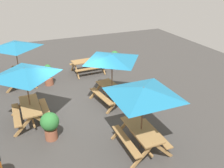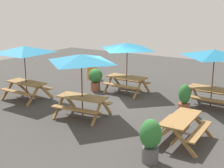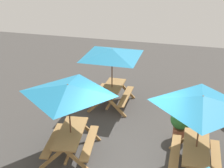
# 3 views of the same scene
# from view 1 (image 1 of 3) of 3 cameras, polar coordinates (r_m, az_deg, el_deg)

# --- Properties ---
(ground_plane) EXTENTS (24.00, 24.00, 0.00)m
(ground_plane) POSITION_cam_1_polar(r_m,az_deg,el_deg) (10.96, -8.49, -5.93)
(ground_plane) COLOR #3D3A38
(ground_plane) RESTS_ON ground
(picnic_table_0) EXTENTS (2.06, 2.06, 2.34)m
(picnic_table_0) POSITION_cam_1_polar(r_m,az_deg,el_deg) (13.32, -21.26, 7.69)
(picnic_table_0) COLOR olive
(picnic_table_0) RESTS_ON ground
(picnic_table_1) EXTENTS (2.25, 2.25, 2.34)m
(picnic_table_1) POSITION_cam_1_polar(r_m,az_deg,el_deg) (10.66, 0.00, 5.30)
(picnic_table_1) COLOR olive
(picnic_table_1) RESTS_ON ground
(picnic_table_2) EXTENTS (2.83, 2.83, 2.34)m
(picnic_table_2) POSITION_cam_1_polar(r_m,az_deg,el_deg) (7.79, 7.16, -2.76)
(picnic_table_2) COLOR olive
(picnic_table_2) RESTS_ON ground
(picnic_table_3) EXTENTS (1.57, 1.83, 0.81)m
(picnic_table_3) POSITION_cam_1_polar(r_m,az_deg,el_deg) (14.50, -5.60, 4.69)
(picnic_table_3) COLOR olive
(picnic_table_3) RESTS_ON ground
(picnic_table_4) EXTENTS (2.01, 2.01, 2.34)m
(picnic_table_4) POSITION_cam_1_polar(r_m,az_deg,el_deg) (9.69, -19.21, 1.76)
(picnic_table_4) COLOR olive
(picnic_table_4) RESTS_ON ground
(potted_plant_0) EXTENTS (0.66, 0.66, 1.06)m
(potted_plant_0) POSITION_cam_1_polar(r_m,az_deg,el_deg) (9.11, -13.99, -8.92)
(potted_plant_0) COLOR #935138
(potted_plant_0) RESTS_ON ground
(potted_plant_1) EXTENTS (0.45, 0.45, 1.13)m
(potted_plant_1) POSITION_cam_1_polar(r_m,az_deg,el_deg) (13.30, -14.36, 2.08)
(potted_plant_1) COLOR #935138
(potted_plant_1) RESTS_ON ground
(potted_plant_2) EXTENTS (0.57, 0.57, 1.18)m
(potted_plant_2) POSITION_cam_1_polar(r_m,az_deg,el_deg) (14.81, 0.59, 5.62)
(potted_plant_2) COLOR #59595B
(potted_plant_2) RESTS_ON ground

